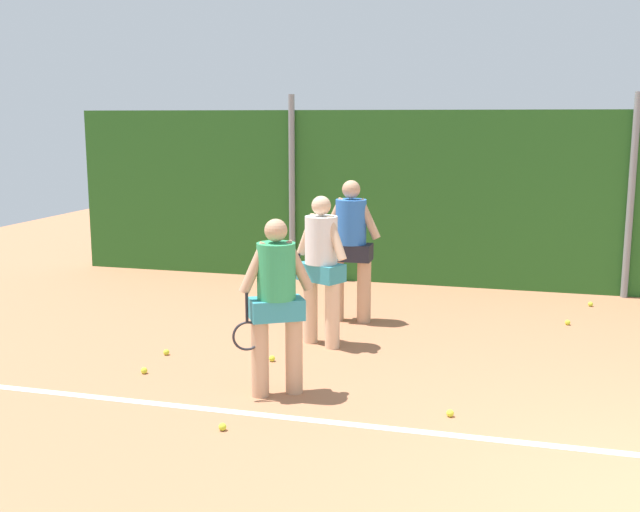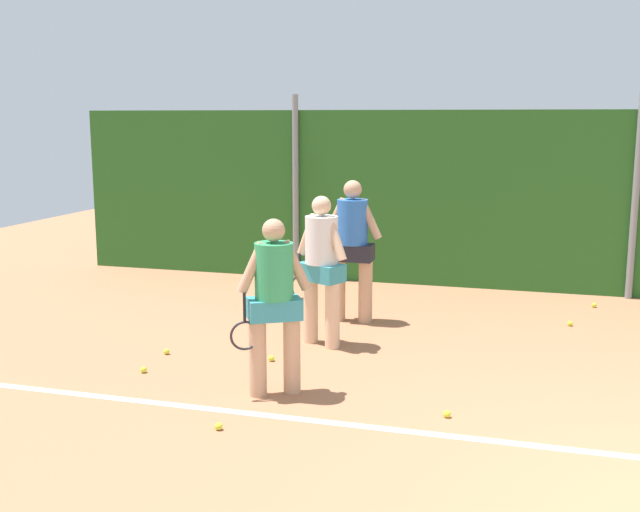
{
  "view_description": "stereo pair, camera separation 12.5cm",
  "coord_description": "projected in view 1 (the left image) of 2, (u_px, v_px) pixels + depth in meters",
  "views": [
    {
      "loc": [
        -1.45,
        -4.95,
        2.62
      ],
      "look_at": [
        -3.65,
        3.12,
        1.09
      ],
      "focal_mm": 42.85,
      "sensor_mm": 36.0,
      "label": 1
    },
    {
      "loc": [
        -1.33,
        -4.92,
        2.62
      ],
      "look_at": [
        -3.65,
        3.12,
        1.09
      ],
      "focal_mm": 42.85,
      "sensor_mm": 36.0,
      "label": 2
    }
  ],
  "objects": [
    {
      "name": "hedge_fence_backdrop",
      "position": [
        629.0,
        204.0,
        11.15
      ],
      "size": [
        17.7,
        0.25,
        2.72
      ],
      "primitive_type": "cube",
      "color": "#286023",
      "rests_on": "ground_plane"
    },
    {
      "name": "tennis_ball_0",
      "position": [
        568.0,
        322.0,
        9.72
      ],
      "size": [
        0.07,
        0.07,
        0.07
      ],
      "primitive_type": "sphere",
      "color": "#CCDB33",
      "rests_on": "ground_plane"
    },
    {
      "name": "tennis_ball_7",
      "position": [
        222.0,
        427.0,
        6.45
      ],
      "size": [
        0.07,
        0.07,
        0.07
      ],
      "primitive_type": "sphere",
      "color": "#CCDB33",
      "rests_on": "ground_plane"
    },
    {
      "name": "player_backcourt_far",
      "position": [
        351.0,
        243.0,
        9.74
      ],
      "size": [
        0.77,
        0.39,
        1.83
      ],
      "rotation": [
        0.0,
        0.0,
        0.01
      ],
      "color": "tan",
      "rests_on": "ground_plane"
    },
    {
      "name": "tennis_ball_2",
      "position": [
        272.0,
        358.0,
        8.28
      ],
      "size": [
        0.07,
        0.07,
        0.07
      ],
      "primitive_type": "sphere",
      "color": "#CCDB33",
      "rests_on": "ground_plane"
    },
    {
      "name": "tennis_ball_9",
      "position": [
        591.0,
        304.0,
        10.67
      ],
      "size": [
        0.07,
        0.07,
        0.07
      ],
      "primitive_type": "sphere",
      "color": "#CCDB33",
      "rests_on": "ground_plane"
    },
    {
      "name": "fence_post_left",
      "position": [
        292.0,
        188.0,
        12.28
      ],
      "size": [
        0.1,
        0.1,
        2.97
      ],
      "primitive_type": "cylinder",
      "color": "gray",
      "rests_on": "ground_plane"
    },
    {
      "name": "fence_post_center",
      "position": [
        631.0,
        197.0,
        10.96
      ],
      "size": [
        0.1,
        0.1,
        2.97
      ],
      "primitive_type": "cylinder",
      "color": "gray",
      "rests_on": "ground_plane"
    },
    {
      "name": "player_midcourt",
      "position": [
        321.0,
        263.0,
        8.71
      ],
      "size": [
        0.76,
        0.49,
        1.74
      ],
      "rotation": [
        0.0,
        0.0,
        2.68
      ],
      "color": "beige",
      "rests_on": "ground_plane"
    },
    {
      "name": "player_foreground_near",
      "position": [
        276.0,
        298.0,
        7.14
      ],
      "size": [
        0.67,
        0.52,
        1.69
      ],
      "rotation": [
        0.0,
        0.0,
        3.67
      ],
      "color": "tan",
      "rests_on": "ground_plane"
    },
    {
      "name": "tennis_ball_8",
      "position": [
        144.0,
        371.0,
        7.88
      ],
      "size": [
        0.07,
        0.07,
        0.07
      ],
      "primitive_type": "sphere",
      "color": "#CCDB33",
      "rests_on": "ground_plane"
    },
    {
      "name": "tennis_ball_4",
      "position": [
        166.0,
        352.0,
        8.5
      ],
      "size": [
        0.07,
        0.07,
        0.07
      ],
      "primitive_type": "sphere",
      "color": "#CCDB33",
      "rests_on": "ground_plane"
    },
    {
      "name": "tennis_ball_1",
      "position": [
        450.0,
        413.0,
        6.75
      ],
      "size": [
        0.07,
        0.07,
        0.07
      ],
      "primitive_type": "sphere",
      "color": "#CCDB33",
      "rests_on": "ground_plane"
    }
  ]
}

